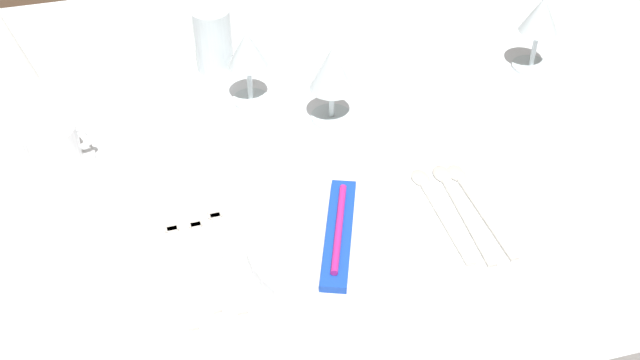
# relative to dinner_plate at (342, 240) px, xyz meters

# --- Properties ---
(dining_table) EXTENTS (1.80, 1.11, 0.74)m
(dining_table) POSITION_rel_dinner_plate_xyz_m (-0.00, 0.28, -0.09)
(dining_table) COLOR white
(dining_table) RESTS_ON ground
(dinner_plate) EXTENTS (0.26, 0.26, 0.02)m
(dinner_plate) POSITION_rel_dinner_plate_xyz_m (0.00, 0.00, 0.00)
(dinner_plate) COLOR white
(dinner_plate) RESTS_ON dining_table
(toothbrush_package) EXTENTS (0.11, 0.21, 0.02)m
(toothbrush_package) POSITION_rel_dinner_plate_xyz_m (-0.00, 0.00, 0.02)
(toothbrush_package) COLOR blue
(toothbrush_package) RESTS_ON dinner_plate
(fork_outer) EXTENTS (0.03, 0.23, 0.00)m
(fork_outer) POSITION_rel_dinner_plate_xyz_m (-0.16, 0.03, -0.01)
(fork_outer) COLOR beige
(fork_outer) RESTS_ON dining_table
(fork_inner) EXTENTS (0.02, 0.20, 0.00)m
(fork_inner) POSITION_rel_dinner_plate_xyz_m (-0.19, 0.03, -0.01)
(fork_inner) COLOR beige
(fork_inner) RESTS_ON dining_table
(fork_salad) EXTENTS (0.02, 0.22, 0.00)m
(fork_salad) POSITION_rel_dinner_plate_xyz_m (-0.23, 0.02, -0.01)
(fork_salad) COLOR beige
(fork_salad) RESTS_ON dining_table
(spoon_soup) EXTENTS (0.03, 0.21, 0.01)m
(spoon_soup) POSITION_rel_dinner_plate_xyz_m (0.16, 0.05, -0.01)
(spoon_soup) COLOR beige
(spoon_soup) RESTS_ON dining_table
(spoon_dessert) EXTENTS (0.03, 0.22, 0.01)m
(spoon_dessert) POSITION_rel_dinner_plate_xyz_m (0.19, 0.04, -0.01)
(spoon_dessert) COLOR beige
(spoon_dessert) RESTS_ON dining_table
(spoon_tea) EXTENTS (0.03, 0.21, 0.01)m
(spoon_tea) POSITION_rel_dinner_plate_xyz_m (0.22, 0.04, -0.01)
(spoon_tea) COLOR beige
(spoon_tea) RESTS_ON dining_table
(saucer_left) EXTENTS (0.12, 0.12, 0.01)m
(saucer_left) POSITION_rel_dinner_plate_xyz_m (-0.39, 0.29, -0.00)
(saucer_left) COLOR white
(saucer_left) RESTS_ON dining_table
(coffee_cup_left) EXTENTS (0.11, 0.09, 0.06)m
(coffee_cup_left) POSITION_rel_dinner_plate_xyz_m (-0.39, 0.29, 0.03)
(coffee_cup_left) COLOR white
(coffee_cup_left) RESTS_ON saucer_left
(wine_glass_centre) EXTENTS (0.08, 0.08, 0.14)m
(wine_glass_centre) POSITION_rel_dinner_plate_xyz_m (0.07, 0.29, 0.09)
(wine_glass_centre) COLOR silver
(wine_glass_centre) RESTS_ON dining_table
(wine_glass_right) EXTENTS (0.07, 0.07, 0.14)m
(wine_glass_right) POSITION_rel_dinner_plate_xyz_m (0.46, 0.35, 0.09)
(wine_glass_right) COLOR silver
(wine_glass_right) RESTS_ON dining_table
(wine_glass_far) EXTENTS (0.07, 0.07, 0.14)m
(wine_glass_far) POSITION_rel_dinner_plate_xyz_m (-0.06, 0.38, 0.09)
(wine_glass_far) COLOR silver
(wine_glass_far) RESTS_ON dining_table
(drink_tumbler) EXTENTS (0.07, 0.07, 0.12)m
(drink_tumbler) POSITION_rel_dinner_plate_xyz_m (-0.10, 0.50, 0.04)
(drink_tumbler) COLOR silver
(drink_tumbler) RESTS_ON dining_table
(napkin_folded) EXTENTS (0.08, 0.08, 0.16)m
(napkin_folded) POSITION_rel_dinner_plate_xyz_m (-0.45, 0.54, 0.07)
(napkin_folded) COLOR white
(napkin_folded) RESTS_ON dining_table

